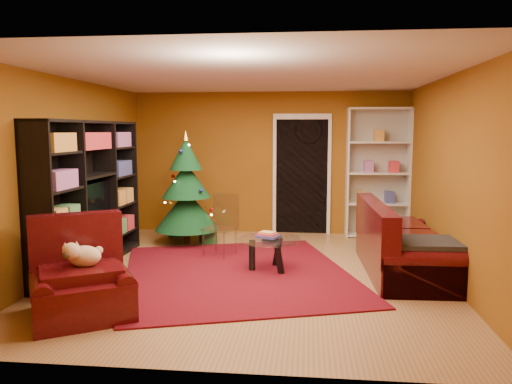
# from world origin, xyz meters

# --- Properties ---
(floor) EXTENTS (5.00, 5.50, 0.05)m
(floor) POSITION_xyz_m (0.00, 0.00, -0.03)
(floor) COLOR olive
(floor) RESTS_ON ground
(ceiling) EXTENTS (5.00, 5.50, 0.05)m
(ceiling) POSITION_xyz_m (0.00, 0.00, 2.62)
(ceiling) COLOR silver
(ceiling) RESTS_ON wall_back
(wall_back) EXTENTS (5.00, 0.05, 2.60)m
(wall_back) POSITION_xyz_m (0.00, 2.77, 1.30)
(wall_back) COLOR brown
(wall_back) RESTS_ON ground
(wall_left) EXTENTS (0.05, 5.50, 2.60)m
(wall_left) POSITION_xyz_m (-2.52, 0.00, 1.30)
(wall_left) COLOR brown
(wall_left) RESTS_ON ground
(wall_right) EXTENTS (0.05, 5.50, 2.60)m
(wall_right) POSITION_xyz_m (2.52, 0.00, 1.30)
(wall_right) COLOR brown
(wall_right) RESTS_ON ground
(doorway) EXTENTS (1.06, 0.60, 2.16)m
(doorway) POSITION_xyz_m (0.60, 2.73, 1.05)
(doorway) COLOR black
(doorway) RESTS_ON floor
(rug) EXTENTS (3.77, 4.09, 0.02)m
(rug) POSITION_xyz_m (-0.21, -0.01, 0.01)
(rug) COLOR #610A16
(rug) RESTS_ON floor
(media_unit) EXTENTS (0.46, 2.66, 2.03)m
(media_unit) POSITION_xyz_m (-2.27, 0.09, 1.02)
(media_unit) COLOR black
(media_unit) RESTS_ON floor
(christmas_tree) EXTENTS (1.40, 1.40, 1.92)m
(christmas_tree) POSITION_xyz_m (-1.31, 1.70, 0.93)
(christmas_tree) COLOR #0B391B
(christmas_tree) RESTS_ON floor
(gift_box_teal) EXTENTS (0.37, 0.37, 0.28)m
(gift_box_teal) POSITION_xyz_m (-1.66, 2.26, 0.14)
(gift_box_teal) COLOR #197280
(gift_box_teal) RESTS_ON floor
(gift_box_green) EXTENTS (0.33, 0.33, 0.25)m
(gift_box_green) POSITION_xyz_m (-0.96, 1.74, 0.13)
(gift_box_green) COLOR #1E5C2D
(gift_box_green) RESTS_ON floor
(gift_box_red) EXTENTS (0.26, 0.26, 0.25)m
(gift_box_red) POSITION_xyz_m (-1.09, 2.32, 0.12)
(gift_box_red) COLOR maroon
(gift_box_red) RESTS_ON floor
(white_bookshelf) EXTENTS (1.09, 0.40, 2.36)m
(white_bookshelf) POSITION_xyz_m (1.95, 2.57, 1.15)
(white_bookshelf) COLOR white
(white_bookshelf) RESTS_ON floor
(armchair) EXTENTS (1.44, 1.44, 0.82)m
(armchair) POSITION_xyz_m (-1.58, -1.70, 0.41)
(armchair) COLOR #38070B
(armchair) RESTS_ON rug
(dog) EXTENTS (0.50, 0.46, 0.27)m
(dog) POSITION_xyz_m (-1.56, -1.63, 0.61)
(dog) COLOR beige
(dog) RESTS_ON armchair
(sofa) EXTENTS (1.08, 2.27, 0.96)m
(sofa) POSITION_xyz_m (2.02, 0.26, 0.48)
(sofa) COLOR #38070B
(sofa) RESTS_ON rug
(coffee_table) EXTENTS (1.14, 1.14, 0.54)m
(coffee_table) POSITION_xyz_m (0.21, 0.17, 0.23)
(coffee_table) COLOR gray
(coffee_table) RESTS_ON rug
(acrylic_chair) EXTENTS (0.58, 0.60, 0.85)m
(acrylic_chair) POSITION_xyz_m (-0.60, 0.88, 0.43)
(acrylic_chair) COLOR #66605B
(acrylic_chair) RESTS_ON rug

